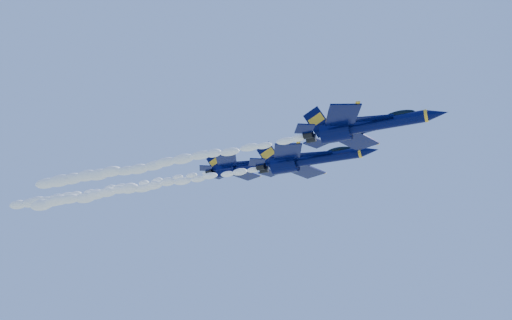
% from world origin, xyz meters
% --- Properties ---
extents(jet_lead, '(19.56, 16.05, 7.27)m').
position_xyz_m(jet_lead, '(20.51, -12.35, 151.83)').
color(jet_lead, '#020630').
extents(smoke_trail_jet_lead, '(50.22, 2.34, 2.10)m').
position_xyz_m(smoke_trail_jet_lead, '(-12.96, -12.35, 151.37)').
color(smoke_trail_jet_lead, white).
extents(jet_second, '(20.05, 16.44, 7.45)m').
position_xyz_m(jet_second, '(9.62, -3.08, 151.97)').
color(jet_second, '#020630').
extents(smoke_trail_jet_second, '(50.22, 2.39, 2.15)m').
position_xyz_m(smoke_trail_jet_second, '(-24.06, -3.08, 151.50)').
color(smoke_trail_jet_second, white).
extents(jet_third, '(17.23, 14.14, 6.40)m').
position_xyz_m(jet_third, '(-4.43, 2.72, 155.03)').
color(jet_third, '#020630').
extents(smoke_trail_jet_third, '(50.22, 2.06, 1.85)m').
position_xyz_m(smoke_trail_jet_third, '(-36.91, 2.72, 154.59)').
color(smoke_trail_jet_third, white).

